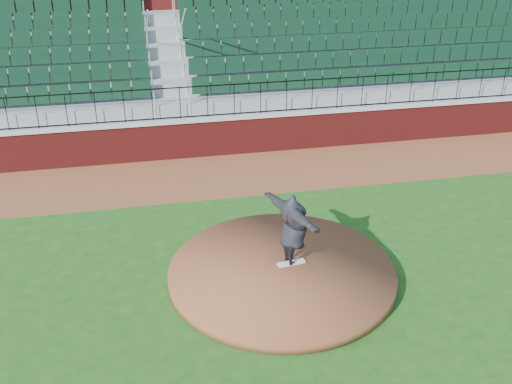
# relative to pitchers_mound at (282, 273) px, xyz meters

# --- Properties ---
(ground) EXTENTS (90.00, 90.00, 0.00)m
(ground) POSITION_rel_pitchers_mound_xyz_m (-0.23, 0.26, -0.12)
(ground) COLOR #1E4E16
(ground) RESTS_ON ground
(warning_track) EXTENTS (34.00, 3.20, 0.01)m
(warning_track) POSITION_rel_pitchers_mound_xyz_m (-0.23, 5.66, -0.12)
(warning_track) COLOR brown
(warning_track) RESTS_ON ground
(field_wall) EXTENTS (34.00, 0.35, 1.20)m
(field_wall) POSITION_rel_pitchers_mound_xyz_m (-0.23, 7.26, 0.47)
(field_wall) COLOR maroon
(field_wall) RESTS_ON ground
(wall_cap) EXTENTS (34.00, 0.45, 0.10)m
(wall_cap) POSITION_rel_pitchers_mound_xyz_m (-0.23, 7.26, 1.12)
(wall_cap) COLOR #B7B7B7
(wall_cap) RESTS_ON field_wall
(wall_railing) EXTENTS (34.00, 0.05, 1.00)m
(wall_railing) POSITION_rel_pitchers_mound_xyz_m (-0.23, 7.26, 1.67)
(wall_railing) COLOR black
(wall_railing) RESTS_ON wall_cap
(seating_stands) EXTENTS (34.00, 5.10, 4.60)m
(seating_stands) POSITION_rel_pitchers_mound_xyz_m (-0.23, 9.98, 2.18)
(seating_stands) COLOR gray
(seating_stands) RESTS_ON ground
(concourse_wall) EXTENTS (34.00, 0.50, 5.50)m
(concourse_wall) POSITION_rel_pitchers_mound_xyz_m (-0.23, 12.78, 2.62)
(concourse_wall) COLOR maroon
(concourse_wall) RESTS_ON ground
(pitchers_mound) EXTENTS (5.03, 5.03, 0.25)m
(pitchers_mound) POSITION_rel_pitchers_mound_xyz_m (0.00, 0.00, 0.00)
(pitchers_mound) COLOR brown
(pitchers_mound) RESTS_ON ground
(pitching_rubber) EXTENTS (0.65, 0.24, 0.04)m
(pitching_rubber) POSITION_rel_pitchers_mound_xyz_m (0.25, 0.15, 0.15)
(pitching_rubber) COLOR white
(pitching_rubber) RESTS_ON pitchers_mound
(pitcher) EXTENTS (1.19, 2.17, 1.71)m
(pitcher) POSITION_rel_pitchers_mound_xyz_m (0.28, 0.19, 0.98)
(pitcher) COLOR black
(pitcher) RESTS_ON pitchers_mound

